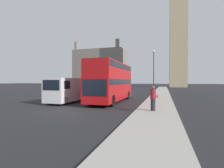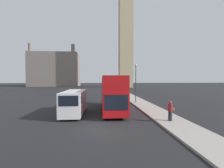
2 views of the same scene
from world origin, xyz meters
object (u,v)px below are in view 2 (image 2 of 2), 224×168
object	(u,v)px
clock_tower	(126,17)
red_double_decker_bus	(112,91)
white_van	(74,102)
street_lamp	(136,77)
pedestrian	(170,111)

from	to	relation	value
clock_tower	red_double_decker_bus	bearing A→B (deg)	-101.33
clock_tower	white_van	world-z (taller)	clock_tower
white_van	street_lamp	distance (m)	11.63
red_double_decker_bus	pedestrian	size ratio (longest dim) A/B	5.62
clock_tower	pedestrian	world-z (taller)	clock_tower
clock_tower	red_double_decker_bus	xyz separation A→B (m)	(-10.67, -53.27, -31.36)
pedestrian	white_van	bearing A→B (deg)	158.43
clock_tower	pedestrian	size ratio (longest dim) A/B	36.34
clock_tower	red_double_decker_bus	world-z (taller)	clock_tower
pedestrian	street_lamp	bearing A→B (deg)	93.10
clock_tower	street_lamp	world-z (taller)	clock_tower
clock_tower	white_van	distance (m)	65.80
clock_tower	red_double_decker_bus	distance (m)	62.73
clock_tower	white_van	size ratio (longest dim) A/B	10.96
white_van	street_lamp	size ratio (longest dim) A/B	0.96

